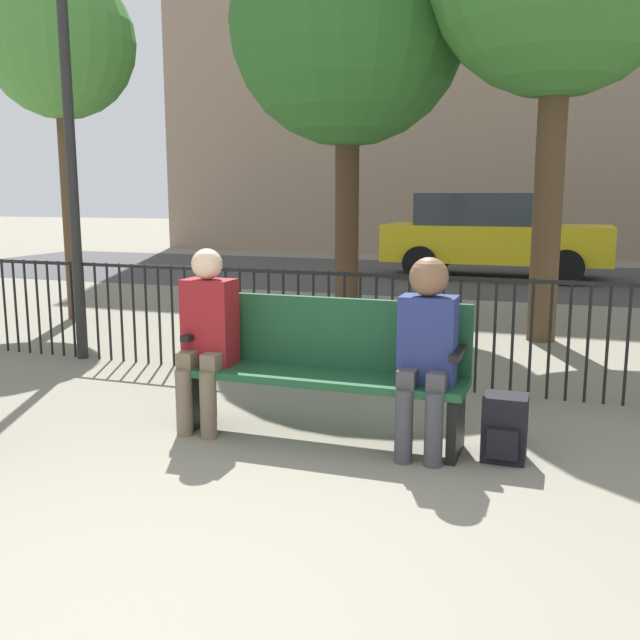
{
  "coord_description": "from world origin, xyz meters",
  "views": [
    {
      "loc": [
        1.49,
        -1.96,
        1.59
      ],
      "look_at": [
        0.0,
        2.28,
        0.8
      ],
      "focal_mm": 40.0,
      "sensor_mm": 36.0,
      "label": 1
    }
  ],
  "objects_px": {
    "seated_person_0": "(207,330)",
    "backpack": "(505,428)",
    "park_bench": "(324,363)",
    "tree_3": "(59,44)",
    "tree_1": "(348,26)",
    "parked_car_0": "(492,234)",
    "lamp_post": "(67,95)",
    "seated_person_1": "(426,344)"
  },
  "relations": [
    {
      "from": "seated_person_1",
      "to": "tree_3",
      "type": "bearing_deg",
      "value": 147.17
    },
    {
      "from": "backpack",
      "to": "lamp_post",
      "type": "height_order",
      "value": "lamp_post"
    },
    {
      "from": "seated_person_1",
      "to": "parked_car_0",
      "type": "distance_m",
      "value": 9.93
    },
    {
      "from": "seated_person_1",
      "to": "backpack",
      "type": "xyz_separation_m",
      "value": [
        0.48,
        0.07,
        -0.5
      ]
    },
    {
      "from": "seated_person_1",
      "to": "tree_1",
      "type": "xyz_separation_m",
      "value": [
        -1.89,
        4.48,
        2.89
      ]
    },
    {
      "from": "parked_car_0",
      "to": "seated_person_0",
      "type": "bearing_deg",
      "value": -94.85
    },
    {
      "from": "backpack",
      "to": "parked_car_0",
      "type": "xyz_separation_m",
      "value": [
        -1.13,
        9.85,
        0.64
      ]
    },
    {
      "from": "park_bench",
      "to": "parked_car_0",
      "type": "bearing_deg",
      "value": 89.72
    },
    {
      "from": "park_bench",
      "to": "seated_person_0",
      "type": "bearing_deg",
      "value": -170.83
    },
    {
      "from": "tree_3",
      "to": "parked_car_0",
      "type": "height_order",
      "value": "tree_3"
    },
    {
      "from": "backpack",
      "to": "tree_1",
      "type": "distance_m",
      "value": 6.06
    },
    {
      "from": "tree_1",
      "to": "lamp_post",
      "type": "xyz_separation_m",
      "value": [
        -1.8,
        -2.98,
        -1.09
      ]
    },
    {
      "from": "park_bench",
      "to": "seated_person_0",
      "type": "height_order",
      "value": "seated_person_0"
    },
    {
      "from": "park_bench",
      "to": "lamp_post",
      "type": "distance_m",
      "value": 3.86
    },
    {
      "from": "park_bench",
      "to": "tree_1",
      "type": "bearing_deg",
      "value": 105.34
    },
    {
      "from": "tree_3",
      "to": "lamp_post",
      "type": "distance_m",
      "value": 2.6
    },
    {
      "from": "seated_person_0",
      "to": "parked_car_0",
      "type": "height_order",
      "value": "parked_car_0"
    },
    {
      "from": "backpack",
      "to": "lamp_post",
      "type": "bearing_deg",
      "value": 160.98
    },
    {
      "from": "tree_1",
      "to": "park_bench",
      "type": "bearing_deg",
      "value": -74.66
    },
    {
      "from": "tree_3",
      "to": "backpack",
      "type": "bearing_deg",
      "value": -30.11
    },
    {
      "from": "lamp_post",
      "to": "parked_car_0",
      "type": "relative_size",
      "value": 0.91
    },
    {
      "from": "park_bench",
      "to": "lamp_post",
      "type": "relative_size",
      "value": 0.5
    },
    {
      "from": "tree_1",
      "to": "tree_3",
      "type": "bearing_deg",
      "value": -161.86
    },
    {
      "from": "tree_3",
      "to": "parked_car_0",
      "type": "relative_size",
      "value": 1.04
    },
    {
      "from": "seated_person_0",
      "to": "parked_car_0",
      "type": "relative_size",
      "value": 0.3
    },
    {
      "from": "seated_person_0",
      "to": "backpack",
      "type": "xyz_separation_m",
      "value": [
        1.97,
        0.07,
        -0.49
      ]
    },
    {
      "from": "lamp_post",
      "to": "seated_person_1",
      "type": "bearing_deg",
      "value": -22.15
    },
    {
      "from": "park_bench",
      "to": "seated_person_1",
      "type": "bearing_deg",
      "value": -10.42
    },
    {
      "from": "tree_1",
      "to": "tree_3",
      "type": "height_order",
      "value": "tree_1"
    },
    {
      "from": "park_bench",
      "to": "tree_1",
      "type": "height_order",
      "value": "tree_1"
    },
    {
      "from": "park_bench",
      "to": "seated_person_1",
      "type": "relative_size",
      "value": 1.55
    },
    {
      "from": "backpack",
      "to": "park_bench",
      "type": "bearing_deg",
      "value": 176.95
    },
    {
      "from": "seated_person_1",
      "to": "parked_car_0",
      "type": "relative_size",
      "value": 0.29
    },
    {
      "from": "tree_1",
      "to": "lamp_post",
      "type": "distance_m",
      "value": 3.65
    },
    {
      "from": "park_bench",
      "to": "tree_3",
      "type": "bearing_deg",
      "value": 144.39
    },
    {
      "from": "seated_person_0",
      "to": "backpack",
      "type": "height_order",
      "value": "seated_person_0"
    },
    {
      "from": "tree_1",
      "to": "parked_car_0",
      "type": "distance_m",
      "value": 6.21
    },
    {
      "from": "seated_person_0",
      "to": "lamp_post",
      "type": "relative_size",
      "value": 0.33
    },
    {
      "from": "park_bench",
      "to": "seated_person_1",
      "type": "xyz_separation_m",
      "value": [
        0.7,
        -0.13,
        0.2
      ]
    },
    {
      "from": "seated_person_1",
      "to": "lamp_post",
      "type": "xyz_separation_m",
      "value": [
        -3.7,
        1.51,
        1.81
      ]
    },
    {
      "from": "seated_person_0",
      "to": "lamp_post",
      "type": "height_order",
      "value": "lamp_post"
    },
    {
      "from": "seated_person_0",
      "to": "tree_1",
      "type": "height_order",
      "value": "tree_1"
    }
  ]
}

